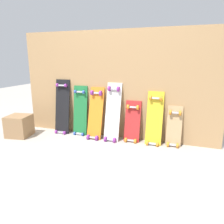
{
  "coord_description": "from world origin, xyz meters",
  "views": [
    {
      "loc": [
        0.98,
        -2.88,
        1.15
      ],
      "look_at": [
        0.0,
        -0.07,
        0.41
      ],
      "focal_mm": 34.74,
      "sensor_mm": 36.0,
      "label": 1
    }
  ],
  "objects": [
    {
      "name": "ground_plane",
      "position": [
        0.0,
        0.0,
        0.0
      ],
      "size": [
        12.0,
        12.0,
        0.0
      ],
      "primitive_type": "plane",
      "color": "#B2AAA0"
    },
    {
      "name": "plywood_wall_panel",
      "position": [
        0.0,
        0.07,
        0.77
      ],
      "size": [
        2.93,
        0.04,
        1.54
      ],
      "primitive_type": "cube",
      "color": "tan",
      "rests_on": "ground"
    },
    {
      "name": "skateboard_black",
      "position": [
        -0.84,
        -0.03,
        0.38
      ],
      "size": [
        0.24,
        0.2,
        0.9
      ],
      "color": "black",
      "rests_on": "ground"
    },
    {
      "name": "skateboard_green",
      "position": [
        -0.54,
        -0.01,
        0.34
      ],
      "size": [
        0.22,
        0.16,
        0.82
      ],
      "color": "#1E7238",
      "rests_on": "ground"
    },
    {
      "name": "skateboard_orange",
      "position": [
        -0.26,
        -0.07,
        0.34
      ],
      "size": [
        0.22,
        0.27,
        0.81
      ],
      "color": "orange",
      "rests_on": "ground"
    },
    {
      "name": "skateboard_white",
      "position": [
        0.01,
        -0.07,
        0.38
      ],
      "size": [
        0.22,
        0.27,
        0.88
      ],
      "color": "silver",
      "rests_on": "ground"
    },
    {
      "name": "skateboard_red",
      "position": [
        0.29,
        -0.03,
        0.25
      ],
      "size": [
        0.22,
        0.19,
        0.64
      ],
      "color": "#B22626",
      "rests_on": "ground"
    },
    {
      "name": "skateboard_yellow",
      "position": [
        0.6,
        -0.04,
        0.33
      ],
      "size": [
        0.22,
        0.21,
        0.79
      ],
      "color": "gold",
      "rests_on": "ground"
    },
    {
      "name": "skateboard_natural",
      "position": [
        0.86,
        -0.02,
        0.24
      ],
      "size": [
        0.2,
        0.17,
        0.61
      ],
      "color": "tan",
      "rests_on": "ground"
    },
    {
      "name": "wooden_crate",
      "position": [
        -1.37,
        -0.4,
        0.16
      ],
      "size": [
        0.37,
        0.37,
        0.32
      ],
      "primitive_type": "cube",
      "rotation": [
        0.0,
        0.0,
        0.16
      ],
      "color": "#99724C",
      "rests_on": "ground"
    }
  ]
}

